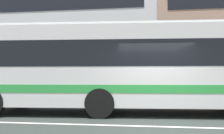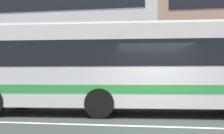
# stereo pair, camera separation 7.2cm
# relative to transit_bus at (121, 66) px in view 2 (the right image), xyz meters

# --- Properties ---
(ground_plane) EXTENTS (160.00, 160.00, 0.00)m
(ground_plane) POSITION_rel_transit_bus_xyz_m (1.32, -2.31, -1.82)
(ground_plane) COLOR #303834
(lane_centre_line) EXTENTS (60.00, 0.16, 0.01)m
(lane_centre_line) POSITION_rel_transit_bus_xyz_m (1.32, -2.31, -1.81)
(lane_centre_line) COLOR silver
(lane_centre_line) RESTS_ON ground_plane
(apartment_block_left) EXTENTS (22.96, 11.70, 13.78)m
(apartment_block_left) POSITION_rel_transit_bus_xyz_m (-9.62, 14.27, 5.07)
(apartment_block_left) COLOR silver
(apartment_block_left) RESTS_ON ground_plane
(transit_bus) EXTENTS (11.09, 3.26, 3.30)m
(transit_bus) POSITION_rel_transit_bus_xyz_m (0.00, 0.00, 0.00)
(transit_bus) COLOR silver
(transit_bus) RESTS_ON ground_plane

